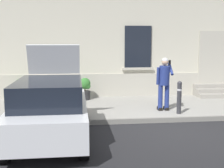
% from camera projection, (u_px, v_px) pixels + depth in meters
% --- Properties ---
extents(ground_plane, '(80.00, 80.00, 0.00)m').
position_uv_depth(ground_plane, '(176.00, 131.00, 8.13)').
color(ground_plane, '#232326').
extents(sidewalk, '(24.00, 3.60, 0.15)m').
position_uv_depth(sidewalk, '(151.00, 107.00, 10.87)').
color(sidewalk, '#99968E').
rests_on(sidewalk, ground).
extents(curb_edge, '(24.00, 0.12, 0.15)m').
position_uv_depth(curb_edge, '(166.00, 120.00, 9.05)').
color(curb_edge, gray).
rests_on(curb_edge, ground).
extents(building_facade, '(24.00, 1.52, 7.50)m').
position_uv_depth(building_facade, '(139.00, 11.00, 12.81)').
color(building_facade, beige).
rests_on(building_facade, ground).
extents(entrance_stoop, '(1.61, 0.96, 0.48)m').
position_uv_depth(entrance_stoop, '(214.00, 91.00, 12.59)').
color(entrance_stoop, '#9E998E').
rests_on(entrance_stoop, sidewalk).
extents(hatchback_car_white, '(1.80, 4.07, 2.34)m').
position_uv_depth(hatchback_car_white, '(50.00, 108.00, 7.38)').
color(hatchback_car_white, white).
rests_on(hatchback_car_white, ground).
extents(bollard_near_person, '(0.15, 0.15, 1.04)m').
position_uv_depth(bollard_near_person, '(179.00, 96.00, 9.42)').
color(bollard_near_person, '#333338').
rests_on(bollard_near_person, sidewalk).
extents(person_on_phone, '(0.51, 0.47, 1.75)m').
position_uv_depth(person_on_phone, '(164.00, 81.00, 9.80)').
color(person_on_phone, navy).
rests_on(person_on_phone, sidewalk).
extents(planter_cream, '(0.44, 0.44, 0.86)m').
position_uv_depth(planter_cream, '(21.00, 89.00, 11.59)').
color(planter_cream, beige).
rests_on(planter_cream, sidewalk).
extents(planter_charcoal, '(0.44, 0.44, 0.86)m').
position_uv_depth(planter_charcoal, '(85.00, 88.00, 11.74)').
color(planter_charcoal, '#2D2D30').
rests_on(planter_charcoal, sidewalk).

